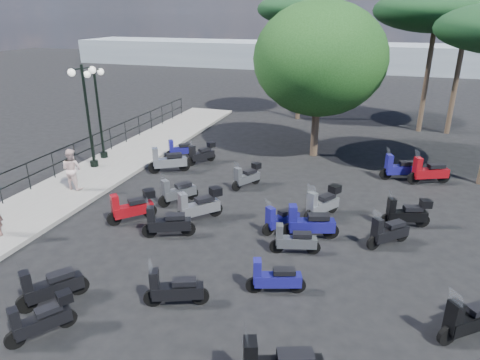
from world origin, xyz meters
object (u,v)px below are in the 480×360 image
(scooter_7, at_px, (41,319))
(scooter_4, at_px, (168,161))
(scooter_5, at_px, (180,150))
(scooter_26, at_px, (472,318))
(pine_2, at_px, (303,10))
(scooter_10, at_px, (199,206))
(broadleaf_tree, at_px, (320,59))
(scooter_14, at_px, (174,290))
(scooter_28, at_px, (406,213))
(scooter_15, at_px, (294,241))
(scooter_22, at_px, (281,219))
(scooter_23, at_px, (400,169))
(scooter_27, at_px, (388,232))
(lamp_post_2, at_px, (98,107))
(scooter_21, at_px, (322,204))
(scooter_8, at_px, (167,223))
(lamp_post_1, at_px, (87,110))
(scooter_29, at_px, (429,172))
(pine_0, at_px, (437,11))
(scooter_2, at_px, (50,287))
(scooter_3, at_px, (132,207))
(scooter_16, at_px, (309,224))
(scooter_11, at_px, (202,154))
(scooter_9, at_px, (177,192))
(pine_1, at_px, (468,17))
(pedestrian_far, at_px, (72,169))
(scooter_17, at_px, (247,177))

(scooter_7, bearing_deg, scooter_4, -44.12)
(scooter_5, xyz_separation_m, scooter_26, (11.28, -9.21, 0.10))
(pine_2, bearing_deg, scooter_10, -91.27)
(scooter_4, height_order, broadleaf_tree, broadleaf_tree)
(scooter_14, bearing_deg, scooter_28, -63.97)
(scooter_15, bearing_deg, scooter_22, 13.50)
(scooter_22, xyz_separation_m, scooter_23, (3.72, 6.02, 0.07))
(scooter_27, xyz_separation_m, broadleaf_tree, (-3.49, 8.05, 4.15))
(lamp_post_2, bearing_deg, scooter_21, -13.49)
(scooter_14, xyz_separation_m, scooter_27, (4.84, 4.55, 0.01))
(scooter_5, bearing_deg, scooter_8, 165.60)
(lamp_post_1, bearing_deg, scooter_26, -7.38)
(scooter_14, bearing_deg, scooter_29, -53.77)
(scooter_29, xyz_separation_m, pine_0, (0.16, 8.80, 6.14))
(scooter_21, height_order, scooter_28, scooter_21)
(scooter_10, xyz_separation_m, scooter_28, (6.63, 1.66, -0.05))
(scooter_2, xyz_separation_m, scooter_4, (-1.49, 9.08, 0.04))
(scooter_3, bearing_deg, scooter_16, -130.49)
(scooter_8, relative_size, scooter_22, 1.25)
(scooter_3, distance_m, scooter_27, 8.22)
(scooter_3, xyz_separation_m, scooter_11, (-0.10, 6.18, -0.05))
(scooter_4, bearing_deg, scooter_9, -179.31)
(scooter_16, distance_m, scooter_28, 3.39)
(scooter_8, distance_m, pine_1, 19.73)
(scooter_28, bearing_deg, scooter_7, 118.23)
(pedestrian_far, height_order, scooter_26, pedestrian_far)
(scooter_16, relative_size, scooter_26, 1.24)
(scooter_27, bearing_deg, scooter_22, 47.74)
(scooter_10, bearing_deg, scooter_8, 111.90)
(scooter_11, height_order, scooter_15, scooter_11)
(lamp_post_2, distance_m, scooter_10, 8.34)
(lamp_post_2, distance_m, scooter_26, 16.63)
(scooter_7, distance_m, scooter_10, 6.30)
(lamp_post_1, relative_size, scooter_28, 2.83)
(scooter_5, bearing_deg, scooter_29, -126.37)
(scooter_9, xyz_separation_m, scooter_17, (1.96, 2.29, 0.00))
(lamp_post_2, relative_size, scooter_2, 2.94)
(scooter_16, xyz_separation_m, scooter_28, (2.90, 1.76, -0.01))
(scooter_3, relative_size, scooter_10, 0.95)
(pine_1, height_order, pine_2, pine_2)
(scooter_4, distance_m, scooter_17, 3.83)
(pine_1, bearing_deg, scooter_17, -127.14)
(scooter_15, bearing_deg, scooter_2, 113.53)
(scooter_15, bearing_deg, scooter_4, 37.68)
(scooter_9, xyz_separation_m, pine_1, (10.61, 13.71, 5.87))
(pedestrian_far, relative_size, scooter_8, 1.03)
(scooter_7, height_order, pine_2, pine_2)
(scooter_26, bearing_deg, scooter_29, -38.18)
(scooter_5, xyz_separation_m, pine_2, (3.85, 9.79, 6.31))
(broadleaf_tree, bearing_deg, scooter_21, -78.67)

